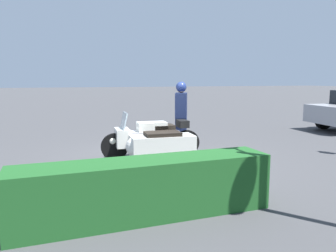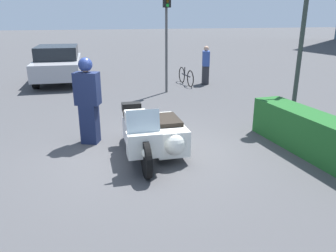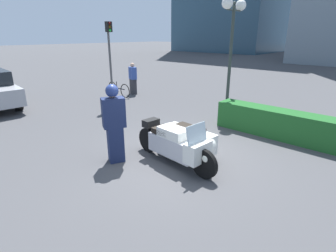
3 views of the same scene
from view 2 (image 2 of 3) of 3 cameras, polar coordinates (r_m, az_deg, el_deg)
ground_plane at (r=6.81m, az=-3.88°, el=-4.75°), size 160.00×160.00×0.00m
police_motorcycle at (r=6.51m, az=-2.51°, el=-1.40°), size 2.51×1.33×1.16m
officer_rider at (r=7.30m, az=-13.77°, el=4.57°), size 0.50×0.60×1.88m
hedge_bush_curbside at (r=7.13m, az=24.80°, el=-1.83°), size 3.66×0.67×0.83m
traffic_light_far at (r=12.14m, az=-0.24°, el=16.30°), size 0.23×0.26×3.41m
parked_car_background at (r=15.29m, az=-18.56°, el=10.38°), size 4.80×2.23×1.53m
pedestrian_bystander at (r=14.00m, az=6.59°, el=10.47°), size 0.51×0.40×1.58m
bicycle_parked at (r=13.90m, az=3.14°, el=8.58°), size 1.68×0.05×0.73m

